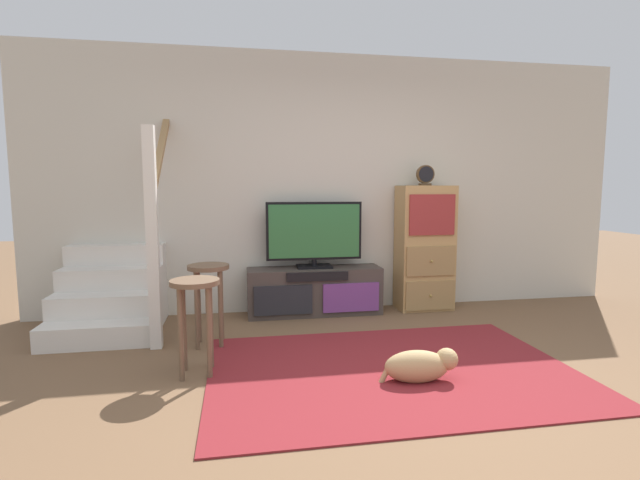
# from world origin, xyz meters

# --- Properties ---
(ground_plane) EXTENTS (20.00, 20.00, 0.00)m
(ground_plane) POSITION_xyz_m (0.00, 0.00, 0.00)
(ground_plane) COLOR brown
(back_wall) EXTENTS (6.40, 0.12, 2.70)m
(back_wall) POSITION_xyz_m (0.00, 2.46, 1.35)
(back_wall) COLOR beige
(back_wall) RESTS_ON ground_plane
(area_rug) EXTENTS (2.60, 1.80, 0.01)m
(area_rug) POSITION_xyz_m (0.00, 0.60, 0.01)
(area_rug) COLOR maroon
(area_rug) RESTS_ON ground_plane
(media_console) EXTENTS (1.38, 0.38, 0.49)m
(media_console) POSITION_xyz_m (-0.30, 2.19, 0.24)
(media_console) COLOR #423833
(media_console) RESTS_ON ground_plane
(television) EXTENTS (0.99, 0.22, 0.68)m
(television) POSITION_xyz_m (-0.30, 2.22, 0.85)
(television) COLOR black
(television) RESTS_ON media_console
(side_cabinet) EXTENTS (0.58, 0.38, 1.33)m
(side_cabinet) POSITION_xyz_m (0.90, 2.20, 0.67)
(side_cabinet) COLOR tan
(side_cabinet) RESTS_ON ground_plane
(desk_clock) EXTENTS (0.19, 0.08, 0.21)m
(desk_clock) POSITION_xyz_m (0.88, 2.19, 1.44)
(desk_clock) COLOR #4C3823
(desk_clock) RESTS_ON side_cabinet
(staircase) EXTENTS (1.00, 1.36, 2.20)m
(staircase) POSITION_xyz_m (-2.24, 2.20, 0.37)
(staircase) COLOR silver
(staircase) RESTS_ON ground_plane
(bar_stool_near) EXTENTS (0.34, 0.34, 0.68)m
(bar_stool_near) POSITION_xyz_m (-1.37, 0.78, 0.51)
(bar_stool_near) COLOR brown
(bar_stool_near) RESTS_ON ground_plane
(bar_stool_far) EXTENTS (0.34, 0.34, 0.68)m
(bar_stool_far) POSITION_xyz_m (-1.32, 1.39, 0.51)
(bar_stool_far) COLOR brown
(bar_stool_far) RESTS_ON ground_plane
(dog) EXTENTS (0.54, 0.24, 0.23)m
(dog) POSITION_xyz_m (0.13, 0.38, 0.12)
(dog) COLOR tan
(dog) RESTS_ON ground_plane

